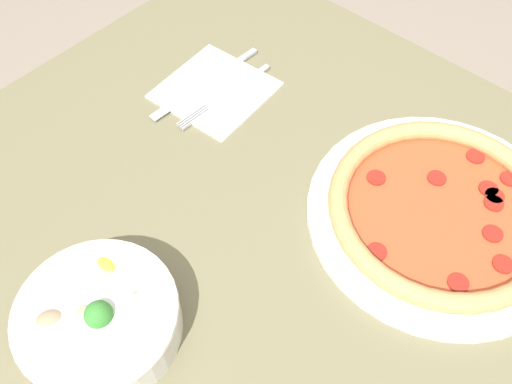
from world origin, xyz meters
name	(u,v)px	position (x,y,z in m)	size (l,w,h in m)	color
dining_table	(289,275)	(0.00, 0.00, 0.63)	(1.04, 0.86, 0.75)	#706B4C
pizza	(441,211)	(-0.13, -0.15, 0.77)	(0.35, 0.35, 0.04)	white
bowl	(99,319)	(0.08, 0.25, 0.79)	(0.19, 0.19, 0.07)	white
napkin	(215,90)	(0.26, -0.12, 0.76)	(0.17, 0.17, 0.00)	white
fork	(227,94)	(0.24, -0.12, 0.76)	(0.02, 0.19, 0.00)	silver
knife	(211,80)	(0.28, -0.13, 0.76)	(0.02, 0.22, 0.01)	silver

